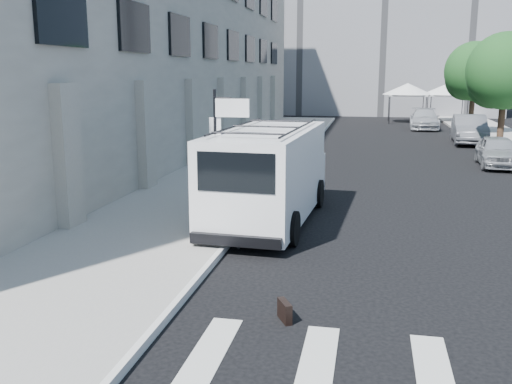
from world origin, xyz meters
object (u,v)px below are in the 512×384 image
at_px(parked_car_a, 497,151).
at_px(cargo_van, 269,174).
at_px(parked_car_c, 424,119).
at_px(parked_car_b, 469,129).
at_px(briefcase, 285,311).
at_px(businessman, 231,214).
at_px(suitcase, 241,225).

bearing_deg(parked_car_a, cargo_van, -123.27).
bearing_deg(parked_car_c, cargo_van, -100.21).
bearing_deg(parked_car_c, parked_car_b, -75.25).
bearing_deg(parked_car_a, parked_car_b, 92.27).
height_order(parked_car_a, parked_car_c, parked_car_c).
bearing_deg(briefcase, cargo_van, 74.75).
bearing_deg(cargo_van, parked_car_b, 70.23).
height_order(briefcase, parked_car_b, parked_car_b).
height_order(businessman, cargo_van, cargo_van).
distance_m(businessman, cargo_van, 2.81).
bearing_deg(parked_car_c, suitcase, -100.23).
height_order(businessman, parked_car_a, businessman).
distance_m(businessman, parked_car_a, 16.28).
relative_size(cargo_van, parked_car_b, 1.38).
xyz_separation_m(parked_car_b, parked_car_c, (-1.80, 8.50, -0.10)).
relative_size(cargo_van, parked_car_a, 1.75).
xyz_separation_m(parked_car_a, parked_car_c, (-1.68, 16.98, 0.05)).
bearing_deg(suitcase, businessman, -90.72).
xyz_separation_m(briefcase, parked_car_a, (6.75, 17.58, 0.50)).
bearing_deg(parked_car_a, suitcase, -120.69).
relative_size(businessman, parked_car_c, 0.33).
bearing_deg(briefcase, suitcase, 83.48).
relative_size(businessman, parked_car_a, 0.41).
relative_size(cargo_van, parked_car_c, 1.39).
distance_m(suitcase, cargo_van, 2.05).
relative_size(businessman, suitcase, 1.48).
relative_size(suitcase, cargo_van, 0.16).
bearing_deg(cargo_van, parked_car_a, 56.83).
xyz_separation_m(businessman, suitcase, (-0.00, 1.00, -0.52)).
bearing_deg(suitcase, cargo_van, 75.86).
bearing_deg(suitcase, parked_car_c, 76.24).
bearing_deg(parked_car_b, parked_car_c, 105.44).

